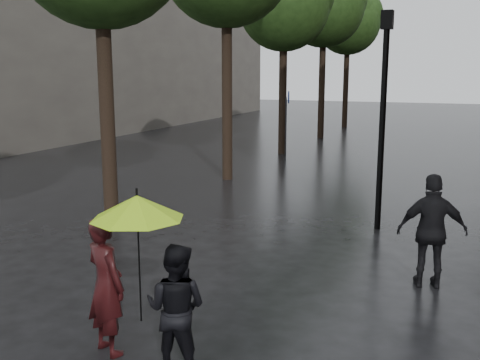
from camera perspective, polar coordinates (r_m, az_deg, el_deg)
The scene contains 7 objects.
bg_building at distance 40.27m, azimuth -17.07°, elevation 15.71°, with size 16.00×30.00×14.00m, color #47423D.
person_burgundy at distance 7.12m, azimuth -13.45°, elevation -10.35°, with size 0.63×0.42×1.74m, color black.
person_black at distance 6.60m, azimuth -6.51°, elevation -12.84°, with size 0.75×0.58×1.53m, color black.
lime_umbrella at distance 6.44m, azimuth -10.41°, elevation -2.74°, with size 1.08×1.08×1.59m.
pedestrian_walking at distance 9.45m, azimuth 18.94°, elevation -4.95°, with size 1.08×0.45×1.85m, color black.
lamp_post at distance 12.34m, azimuth 14.36°, elevation 7.89°, with size 0.24×0.24×4.64m.
cycle_sign at distance 21.96m, azimuth 4.80°, elevation 6.67°, with size 0.14×0.48×2.65m.
Camera 1 is at (3.24, -3.17, 3.44)m, focal length 42.00 mm.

